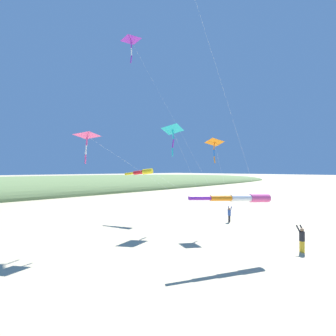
{
  "coord_description": "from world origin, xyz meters",
  "views": [
    {
      "loc": [
        -12.27,
        22.56,
        6.16
      ],
      "look_at": [
        4.01,
        6.96,
        6.31
      ],
      "focal_mm": 25.75,
      "sensor_mm": 36.0,
      "label": 1
    }
  ],
  "objects": [
    {
      "name": "dune_ridge_grassy",
      "position": [
        55.0,
        0.0,
        0.0
      ],
      "size": [
        28.0,
        240.0,
        9.03
      ],
      "primitive_type": "ellipsoid",
      "color": "#6B844C",
      "rests_on": "ground_plane"
    },
    {
      "name": "kite_windsock_small_distant",
      "position": [
        -3.84,
        7.39,
        4.18
      ],
      "size": [
        4.12,
        11.78,
        4.47
      ],
      "color": "#EF4C93",
      "rests_on": "ground_plane"
    },
    {
      "name": "ground_plane",
      "position": [
        0.0,
        0.0,
        0.0
      ],
      "size": [
        600.0,
        600.0,
        0.0
      ],
      "primitive_type": "plane",
      "color": "#C6B58C"
    },
    {
      "name": "kite_delta_orange_high_right",
      "position": [
        9.94,
        6.99,
        20.64
      ],
      "size": [
        8.56,
        9.36,
        21.01
      ],
      "color": "purple",
      "rests_on": "ground_plane"
    },
    {
      "name": "kite_delta_teal_far_right",
      "position": [
        6.36,
        4.06,
        10.5
      ],
      "size": [
        1.75,
        7.37,
        11.11
      ],
      "color": "#1EB7C6",
      "rests_on": "ground_plane"
    },
    {
      "name": "person_adult_flyer",
      "position": [
        -6.22,
        2.96,
        1.08
      ],
      "size": [
        0.7,
        0.63,
        1.98
      ],
      "color": "gold",
      "rests_on": "ground_plane"
    },
    {
      "name": "kite_delta_long_streamer_right",
      "position": [
        2.3,
        1.93,
        8.94
      ],
      "size": [
        1.74,
        4.37,
        9.39
      ],
      "color": "orange",
      "rests_on": "ground_plane"
    },
    {
      "name": "person_child_green_jacket",
      "position": [
        3.1,
        -2.11,
        1.0
      ],
      "size": [
        0.5,
        0.61,
        1.84
      ],
      "color": "#232328",
      "rests_on": "ground_plane"
    },
    {
      "name": "kite_delta_blue_topmost",
      "position": [
        6.7,
        13.62,
        8.96
      ],
      "size": [
        3.38,
        15.82,
        9.34
      ],
      "color": "#EF4C93",
      "rests_on": "ground_plane"
    },
    {
      "name": "kite_windsock_checkered_midright",
      "position": [
        10.74,
        4.72,
        5.86
      ],
      "size": [
        12.34,
        6.88,
        6.31
      ],
      "color": "yellow",
      "rests_on": "ground_plane"
    }
  ]
}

